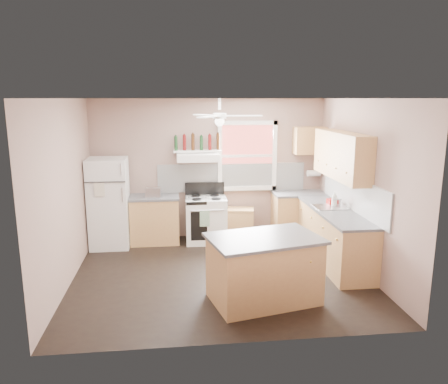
{
  "coord_description": "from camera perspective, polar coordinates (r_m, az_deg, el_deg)",
  "views": [
    {
      "loc": [
        -0.67,
        -6.4,
        2.7
      ],
      "look_at": [
        0.1,
        0.3,
        1.25
      ],
      "focal_mm": 35.0,
      "sensor_mm": 36.0,
      "label": 1
    }
  ],
  "objects": [
    {
      "name": "wine_bottles",
      "position": [
        8.32,
        -3.47,
        6.46
      ],
      "size": [
        0.86,
        0.06,
        0.31
      ],
      "color": "#143819",
      "rests_on": "bottle_shelf"
    },
    {
      "name": "wall_back",
      "position": [
        8.56,
        -1.99,
        3.05
      ],
      "size": [
        4.5,
        0.05,
        2.7
      ],
      "primitive_type": "cube",
      "color": "#8A6D61",
      "rests_on": "ground"
    },
    {
      "name": "window_view",
      "position": [
        8.57,
        3.04,
        4.75
      ],
      "size": [
        1.0,
        0.02,
        1.2
      ],
      "primitive_type": "cube",
      "color": "maroon",
      "rests_on": "wall_back"
    },
    {
      "name": "floor",
      "position": [
        6.98,
        -0.54,
        -10.63
      ],
      "size": [
        4.5,
        4.5,
        0.0
      ],
      "primitive_type": "plane",
      "color": "black",
      "rests_on": "ground"
    },
    {
      "name": "island_top",
      "position": [
        5.84,
        5.32,
        -6.07
      ],
      "size": [
        1.63,
        1.26,
        0.04
      ],
      "primitive_type": "cube",
      "rotation": [
        0.0,
        0.0,
        0.23
      ],
      "color": "#4A4A4C",
      "rests_on": "island"
    },
    {
      "name": "island",
      "position": [
        6.0,
        5.24,
        -10.15
      ],
      "size": [
        1.54,
        1.16,
        0.86
      ],
      "primitive_type": "cube",
      "rotation": [
        0.0,
        0.0,
        0.23
      ],
      "color": "#AE7B48",
      "rests_on": "floor"
    },
    {
      "name": "upper_cabinet_corner",
      "position": [
        8.67,
        11.12,
        6.62
      ],
      "size": [
        0.6,
        0.33,
        0.52
      ],
      "primitive_type": "cube",
      "color": "#AE7B48",
      "rests_on": "wall_back"
    },
    {
      "name": "paper_towel",
      "position": [
        8.82,
        11.63,
        2.43
      ],
      "size": [
        0.26,
        0.12,
        0.12
      ],
      "primitive_type": "cylinder",
      "rotation": [
        0.0,
        1.57,
        0.0
      ],
      "color": "white",
      "rests_on": "wall_back"
    },
    {
      "name": "sink",
      "position": [
        7.6,
        13.75,
        -1.97
      ],
      "size": [
        0.55,
        0.45,
        0.03
      ],
      "primitive_type": "cube",
      "color": "silver",
      "rests_on": "counter_right"
    },
    {
      "name": "bottle_shelf",
      "position": [
        8.34,
        -3.51,
        5.36
      ],
      "size": [
        0.9,
        0.26,
        0.03
      ],
      "primitive_type": "cube",
      "color": "white",
      "rests_on": "range_hood"
    },
    {
      "name": "base_cabinet_right",
      "position": [
        7.54,
        14.17,
        -5.76
      ],
      "size": [
        0.6,
        2.2,
        0.86
      ],
      "primitive_type": "cube",
      "color": "#AE7B48",
      "rests_on": "floor"
    },
    {
      "name": "base_cabinet_left",
      "position": [
        8.42,
        -8.99,
        -3.66
      ],
      "size": [
        0.9,
        0.6,
        0.86
      ],
      "primitive_type": "cube",
      "color": "#AE7B48",
      "rests_on": "floor"
    },
    {
      "name": "wall_left",
      "position": [
        6.73,
        -20.2,
        -0.19
      ],
      "size": [
        0.05,
        4.0,
        2.7
      ],
      "primitive_type": "cube",
      "color": "#8A6D61",
      "rests_on": "ground"
    },
    {
      "name": "counter_left",
      "position": [
        8.31,
        -9.09,
        -0.67
      ],
      "size": [
        0.92,
        0.62,
        0.04
      ],
      "primitive_type": "cube",
      "color": "#4A4A4C",
      "rests_on": "base_cabinet_left"
    },
    {
      "name": "toaster",
      "position": [
        8.18,
        -9.22,
        -0.09
      ],
      "size": [
        0.29,
        0.18,
        0.18
      ],
      "primitive_type": "cube",
      "rotation": [
        0.0,
        0.0,
        -0.09
      ],
      "color": "silver",
      "rests_on": "counter_left"
    },
    {
      "name": "counter_corner",
      "position": [
        8.65,
        9.84,
        -0.2
      ],
      "size": [
        1.02,
        0.62,
        0.04
      ],
      "primitive_type": "cube",
      "color": "#4A4A4C",
      "rests_on": "base_cabinet_corner"
    },
    {
      "name": "ceiling_fan_hub",
      "position": [
        6.44,
        -0.59,
        9.91
      ],
      "size": [
        0.2,
        0.2,
        0.08
      ],
      "primitive_type": "cylinder",
      "color": "white",
      "rests_on": "ceiling"
    },
    {
      "name": "ceiling",
      "position": [
        6.43,
        -0.59,
        12.13
      ],
      "size": [
        4.5,
        4.5,
        0.0
      ],
      "primitive_type": "plane",
      "color": "white",
      "rests_on": "ground"
    },
    {
      "name": "backsplash_back",
      "position": [
        8.6,
        1.03,
        1.91
      ],
      "size": [
        2.9,
        0.03,
        0.55
      ],
      "primitive_type": "cube",
      "color": "white",
      "rests_on": "wall_back"
    },
    {
      "name": "range_hood",
      "position": [
        8.23,
        -3.45,
        4.57
      ],
      "size": [
        0.78,
        0.5,
        0.14
      ],
      "primitive_type": "cube",
      "color": "white",
      "rests_on": "wall_back"
    },
    {
      "name": "faucet",
      "position": [
        7.64,
        14.91,
        -1.38
      ],
      "size": [
        0.03,
        0.03,
        0.14
      ],
      "primitive_type": "cylinder",
      "color": "silver",
      "rests_on": "sink"
    },
    {
      "name": "cart",
      "position": [
        8.59,
        2.03,
        -4.26
      ],
      "size": [
        0.61,
        0.46,
        0.55
      ],
      "primitive_type": "cube",
      "rotation": [
        0.0,
        0.0,
        -0.18
      ],
      "color": "#AE7B48",
      "rests_on": "floor"
    },
    {
      "name": "window_frame",
      "position": [
        8.55,
        3.07,
        4.72
      ],
      "size": [
        1.16,
        0.07,
        1.36
      ],
      "primitive_type": "cube",
      "color": "white",
      "rests_on": "wall_back"
    },
    {
      "name": "backsplash_right",
      "position": [
        7.46,
        16.51,
        -0.17
      ],
      "size": [
        0.03,
        2.6,
        0.55
      ],
      "primitive_type": "cube",
      "color": "white",
      "rests_on": "wall_right"
    },
    {
      "name": "base_cabinet_corner",
      "position": [
        8.75,
        9.74,
        -3.07
      ],
      "size": [
        1.0,
        0.6,
        0.86
      ],
      "primitive_type": "cube",
      "color": "#AE7B48",
      "rests_on": "floor"
    },
    {
      "name": "counter_right",
      "position": [
        7.42,
        14.28,
        -2.45
      ],
      "size": [
        0.62,
        2.22,
        0.04
      ],
      "primitive_type": "cube",
      "color": "#4A4A4C",
      "rests_on": "base_cabinet_right"
    },
    {
      "name": "red_caddy",
      "position": [
        7.8,
        13.97,
        -1.2
      ],
      "size": [
        0.2,
        0.16,
        0.1
      ],
      "primitive_type": "cube",
      "rotation": [
        0.0,
        0.0,
        0.22
      ],
      "color": "#A6130E",
      "rests_on": "counter_right"
    },
    {
      "name": "upper_cabinet_right",
      "position": [
        7.49,
        15.1,
        4.66
      ],
      "size": [
        0.33,
        1.8,
        0.76
      ],
      "primitive_type": "cube",
      "color": "#AE7B48",
      "rests_on": "wall_right"
    },
    {
      "name": "stove",
      "position": [
        8.36,
        -2.36,
        -3.63
      ],
      "size": [
        0.78,
        0.66,
        0.86
      ],
      "primitive_type": "cube",
      "rotation": [
        0.0,
        0.0,
        -0.02
      ],
      "color": "white",
      "rests_on": "floor"
    },
    {
      "name": "wall_right",
      "position": [
        7.17,
        17.82,
        0.7
      ],
      "size": [
        0.05,
        4.0,
        2.7
      ],
      "primitive_type": "cube",
      "color": "#8A6D61",
      "rests_on": "ground"
    },
    {
      "name": "soap_bottle",
      "position": [
        7.63,
        14.23,
        -0.88
      ],
      "size": [
        0.11,
        0.11,
        0.26
      ],
      "primitive_type": "imported",
      "rotation": [
        0.0,
        0.0,
        6.24
      ],
      "color": "silver",
      "rests_on": "counter_right"
    },
    {
      "name": "refrigerator",
      "position": [
        8.26,
        -14.78,
        -1.4
      ],
      "size": [
        0.7,
        0.68,
        1.65
      ],
      "primitive_type": "cube",
      "rotation": [
        0.0,
        0.0,
        0.0
      ],
      "color": "white",
      "rests_on": "floor"
    }
  ]
}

